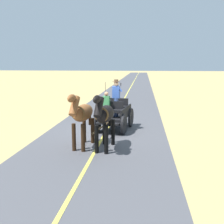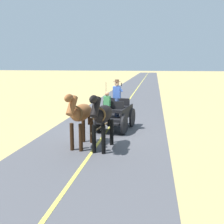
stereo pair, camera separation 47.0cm
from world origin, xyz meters
name	(u,v)px [view 1 (the left image)]	position (x,y,z in m)	size (l,w,h in m)	color
ground_plane	(107,131)	(0.00, 0.00, 0.00)	(200.00, 200.00, 0.00)	tan
road_surface	(107,130)	(0.00, 0.00, 0.00)	(5.70, 160.00, 0.01)	#4C4C51
road_centre_stripe	(107,130)	(0.00, 0.00, 0.01)	(0.12, 160.00, 0.00)	#DBCC4C
horse_drawn_carriage	(115,113)	(-0.36, -0.26, 0.82)	(1.78, 4.51, 2.50)	black
horse_near_side	(104,116)	(-0.32, 2.81, 1.32)	(0.73, 2.14, 2.21)	black
horse_off_side	(82,114)	(0.56, 2.66, 1.32)	(0.76, 2.15, 2.21)	brown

